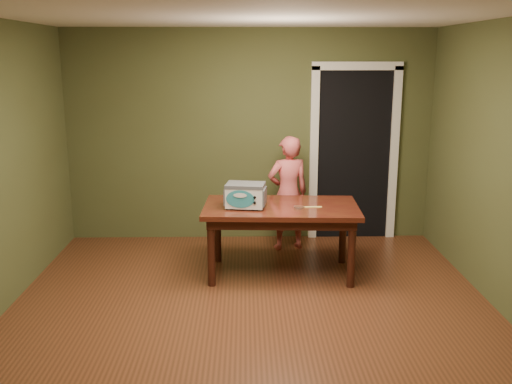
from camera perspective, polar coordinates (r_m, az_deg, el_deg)
floor at (r=5.04m, az=-0.38°, el=-13.26°), size 5.00×5.00×0.00m
room_shell at (r=4.54m, az=-0.41°, el=6.35°), size 4.52×5.02×2.61m
doorway at (r=7.51m, az=9.32°, el=4.00°), size 1.10×0.66×2.25m
dining_table at (r=5.96m, az=2.50°, el=-2.29°), size 1.64×0.97×0.75m
toy_oven at (r=5.82m, az=-1.07°, el=-0.26°), size 0.44×0.33×0.25m
baking_pan at (r=5.84m, az=4.30°, el=-1.52°), size 0.10×0.10×0.02m
spatula at (r=5.89m, az=5.73°, el=-1.50°), size 0.18×0.04×0.01m
child at (r=6.76m, az=3.22°, el=-0.12°), size 0.56×0.44×1.37m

